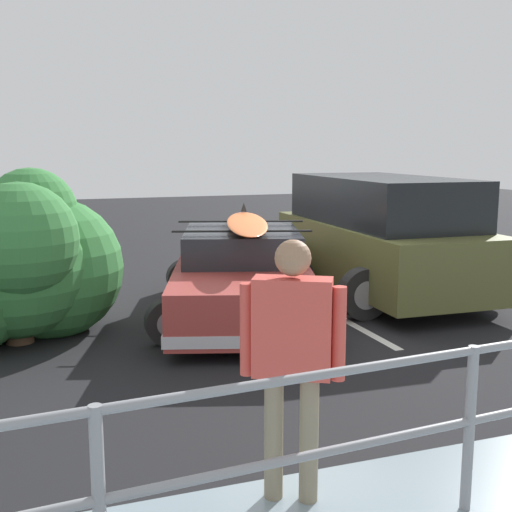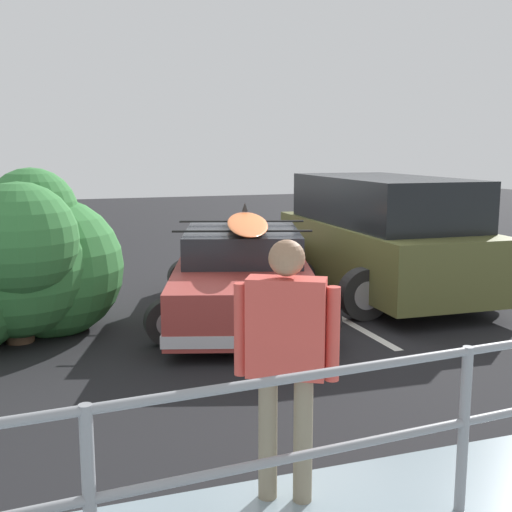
{
  "view_description": "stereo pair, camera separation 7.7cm",
  "coord_description": "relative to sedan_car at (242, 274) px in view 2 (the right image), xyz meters",
  "views": [
    {
      "loc": [
        3.5,
        8.41,
        2.35
      ],
      "look_at": [
        0.76,
        0.63,
        0.95
      ],
      "focal_mm": 45.0,
      "sensor_mm": 36.0,
      "label": 1
    },
    {
      "loc": [
        3.43,
        8.44,
        2.35
      ],
      "look_at": [
        0.76,
        0.63,
        0.95
      ],
      "focal_mm": 45.0,
      "sensor_mm": 36.0,
      "label": 2
    }
  ],
  "objects": [
    {
      "name": "railing_fence",
      "position": [
        0.16,
        5.21,
        0.17
      ],
      "size": [
        9.46,
        0.74,
        1.12
      ],
      "color": "gray",
      "rests_on": "ground"
    },
    {
      "name": "suv_car",
      "position": [
        -2.5,
        -0.53,
        0.38
      ],
      "size": [
        2.71,
        4.65,
        1.89
      ],
      "color": "brown",
      "rests_on": "ground"
    },
    {
      "name": "bush_near_left",
      "position": [
        3.13,
        0.19,
        0.35
      ],
      "size": [
        2.96,
        2.44,
        2.2
      ],
      "color": "brown",
      "rests_on": "ground"
    },
    {
      "name": "ground_plane",
      "position": [
        -0.75,
        0.0,
        -0.6
      ],
      "size": [
        44.0,
        44.0,
        0.02
      ],
      "primitive_type": "cube",
      "color": "black",
      "rests_on": "ground"
    },
    {
      "name": "sedan_car",
      "position": [
        0.0,
        0.0,
        0.0
      ],
      "size": [
        3.08,
        4.68,
        1.5
      ],
      "color": "#9E3833",
      "rests_on": "ground"
    },
    {
      "name": "person_bystander",
      "position": [
        1.2,
        4.71,
        0.48
      ],
      "size": [
        0.62,
        0.42,
        1.78
      ],
      "color": "gray",
      "rests_on": "ground"
    },
    {
      "name": "parking_stripe",
      "position": [
        -1.24,
        0.03,
        -0.59
      ],
      "size": [
        0.12,
        4.25,
        0.0
      ],
      "primitive_type": "cube",
      "rotation": [
        0.0,
        0.0,
        1.57
      ],
      "color": "silver",
      "rests_on": "ground"
    }
  ]
}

